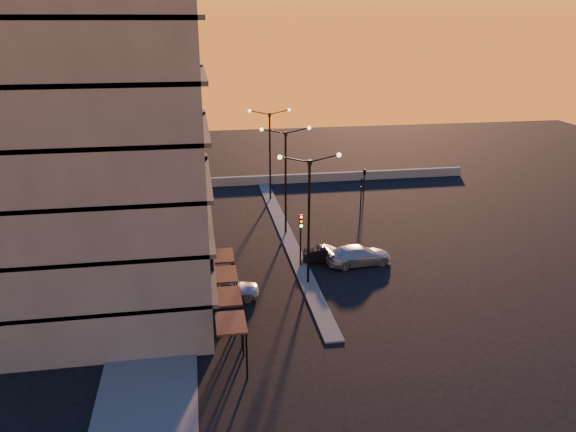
{
  "coord_description": "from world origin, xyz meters",
  "views": [
    {
      "loc": [
        -7.4,
        -35.66,
        17.93
      ],
      "look_at": [
        -0.66,
        4.78,
        3.51
      ],
      "focal_mm": 35.0,
      "sensor_mm": 36.0,
      "label": 1
    }
  ],
  "objects_px": {
    "car_wagon": "(359,255)",
    "streetlamp_mid": "(286,172)",
    "car_hatchback": "(226,288)",
    "car_sedan": "(326,254)",
    "traffic_light_main": "(301,232)"
  },
  "relations": [
    {
      "from": "car_wagon",
      "to": "car_sedan",
      "type": "bearing_deg",
      "value": 64.4
    },
    {
      "from": "car_sedan",
      "to": "traffic_light_main",
      "type": "bearing_deg",
      "value": 116.03
    },
    {
      "from": "car_wagon",
      "to": "streetlamp_mid",
      "type": "bearing_deg",
      "value": 25.73
    },
    {
      "from": "car_sedan",
      "to": "car_wagon",
      "type": "xyz_separation_m",
      "value": [
        2.33,
        -0.84,
        0.13
      ]
    },
    {
      "from": "streetlamp_mid",
      "to": "traffic_light_main",
      "type": "height_order",
      "value": "streetlamp_mid"
    },
    {
      "from": "car_wagon",
      "to": "traffic_light_main",
      "type": "bearing_deg",
      "value": 81.43
    },
    {
      "from": "traffic_light_main",
      "to": "car_wagon",
      "type": "height_order",
      "value": "traffic_light_main"
    },
    {
      "from": "streetlamp_mid",
      "to": "car_wagon",
      "type": "xyz_separation_m",
      "value": [
        4.5,
        -7.35,
        -4.85
      ]
    },
    {
      "from": "car_hatchback",
      "to": "car_sedan",
      "type": "height_order",
      "value": "car_hatchback"
    },
    {
      "from": "car_sedan",
      "to": "car_wagon",
      "type": "bearing_deg",
      "value": -99.83
    },
    {
      "from": "traffic_light_main",
      "to": "car_wagon",
      "type": "relative_size",
      "value": 0.83
    },
    {
      "from": "streetlamp_mid",
      "to": "traffic_light_main",
      "type": "distance_m",
      "value": 7.62
    },
    {
      "from": "streetlamp_mid",
      "to": "car_sedan",
      "type": "bearing_deg",
      "value": -71.6
    },
    {
      "from": "car_hatchback",
      "to": "car_wagon",
      "type": "bearing_deg",
      "value": -63.02
    },
    {
      "from": "traffic_light_main",
      "to": "car_sedan",
      "type": "bearing_deg",
      "value": 16.0
    }
  ]
}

